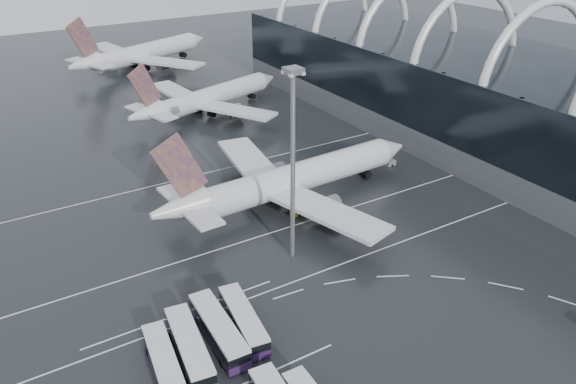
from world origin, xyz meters
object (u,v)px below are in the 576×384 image
airliner_gate_c (141,54)px  gse_cart_belly_a (320,179)px  airliner_main (289,181)px  airliner_gate_b (207,99)px  floodlight_mast (293,145)px  gse_cart_belly_c (298,211)px  gse_cart_belly_b (344,159)px  bus_row_near_d (243,320)px  bus_row_near_a (164,363)px  bus_row_near_c (219,330)px  gse_cart_belly_d (391,163)px  bus_row_near_b (189,347)px

airliner_gate_c → gse_cart_belly_a: (3.04, -102.84, -4.59)m
airliner_main → airliner_gate_b: bearing=79.0°
floodlight_mast → gse_cart_belly_c: size_ratio=12.32×
airliner_gate_c → gse_cart_belly_b: (12.98, -97.65, -4.51)m
bus_row_near_d → gse_cart_belly_b: (44.00, 36.95, -1.11)m
airliner_gate_b → bus_row_near_a: (-42.88, -82.93, -2.72)m
bus_row_near_a → bus_row_near_c: size_ratio=0.91×
floodlight_mast → gse_cart_belly_d: floodlight_mast is taller
gse_cart_belly_d → floodlight_mast: bearing=-153.2°
airliner_gate_b → floodlight_mast: 72.69m
airliner_gate_c → gse_cart_belly_a: airliner_gate_c is taller
airliner_main → gse_cart_belly_d: size_ratio=27.05×
bus_row_near_a → gse_cart_belly_c: (34.53, 24.43, -0.99)m
bus_row_near_c → bus_row_near_b: bearing=105.3°
bus_row_near_b → gse_cart_belly_d: bus_row_near_b is taller
airliner_gate_b → bus_row_near_b: (-39.25, -82.18, -2.56)m
airliner_gate_c → bus_row_near_d: airliner_gate_c is taller
gse_cart_belly_b → bus_row_near_d: bearing=-140.0°
airliner_gate_c → gse_cart_belly_d: size_ratio=26.57×
gse_cart_belly_b → bus_row_near_b: bearing=-143.8°
bus_row_near_d → floodlight_mast: 25.95m
airliner_main → bus_row_near_c: 38.75m
airliner_gate_b → gse_cart_belly_b: bearing=-91.7°
bus_row_near_b → gse_cart_belly_c: (30.90, 23.68, -1.15)m
bus_row_near_b → bus_row_near_d: 8.22m
gse_cart_belly_c → gse_cart_belly_a: bearing=39.3°
bus_row_near_c → bus_row_near_d: 3.70m
bus_row_near_d → floodlight_mast: bearing=-43.9°
bus_row_near_d → gse_cart_belly_a: bearing=-39.1°
floodlight_mast → airliner_gate_b: bearing=76.9°
gse_cart_belly_c → bus_row_near_a: bearing=-144.7°
airliner_main → airliner_gate_c: 107.74m
airliner_main → gse_cart_belly_a: (10.39, 4.65, -4.24)m
bus_row_near_c → airliner_gate_c: bearing=-11.6°
airliner_gate_b → gse_cart_belly_d: (20.39, -50.80, -3.83)m
airliner_main → gse_cart_belly_d: airliner_main is taller
airliner_main → gse_cart_belly_c: bearing=-104.3°
bus_row_near_b → gse_cart_belly_a: 53.53m
airliner_main → bus_row_near_b: 42.65m
bus_row_near_a → bus_row_near_d: bearing=-73.2°
airliner_gate_b → airliner_gate_c: 53.59m
airliner_gate_c → bus_row_near_d: size_ratio=4.25×
airliner_main → bus_row_near_a: bearing=-143.8°
bus_row_near_b → bus_row_near_d: size_ratio=1.07×
gse_cart_belly_a → gse_cart_belly_c: 14.59m
bus_row_near_b → bus_row_near_a: bearing=109.5°
floodlight_mast → gse_cart_belly_a: (19.10, 20.01, -18.86)m
airliner_gate_b → airliner_gate_c: airliner_gate_c is taller
airliner_main → airliner_gate_b: airliner_main is taller
bus_row_near_b → gse_cart_belly_d: size_ratio=6.68×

